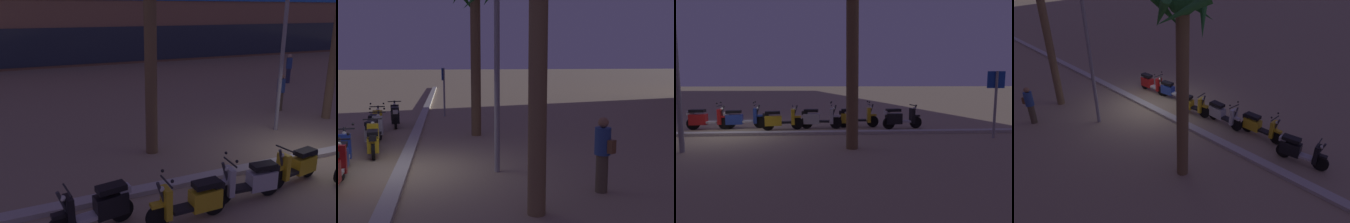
% 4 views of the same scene
% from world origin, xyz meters
% --- Properties ---
extents(ground_plane, '(200.00, 200.00, 0.00)m').
position_xyz_m(ground_plane, '(0.00, 0.00, 0.00)').
color(ground_plane, '#9E896B').
extents(curb_strip, '(60.00, 0.36, 0.12)m').
position_xyz_m(curb_strip, '(0.00, 0.12, 0.06)').
color(curb_strip, '#BCB7AD').
rests_on(curb_strip, ground).
extents(scooter_black_far_back, '(1.77, 0.61, 1.04)m').
position_xyz_m(scooter_black_far_back, '(-6.92, -0.87, 0.47)').
color(scooter_black_far_back, black).
rests_on(scooter_black_far_back, ground).
extents(scooter_yellow_mid_front, '(1.82, 0.56, 1.17)m').
position_xyz_m(scooter_yellow_mid_front, '(-5.05, -1.36, 0.45)').
color(scooter_yellow_mid_front, black).
rests_on(scooter_yellow_mid_front, ground).
extents(scooter_silver_last_in_row, '(1.79, 0.56, 1.17)m').
position_xyz_m(scooter_silver_last_in_row, '(-3.41, -1.14, 0.46)').
color(scooter_silver_last_in_row, black).
rests_on(scooter_silver_last_in_row, ground).
extents(scooter_yellow_mid_rear, '(1.72, 0.62, 1.04)m').
position_xyz_m(scooter_yellow_mid_rear, '(-1.82, -0.88, 0.44)').
color(scooter_yellow_mid_rear, black).
rests_on(scooter_yellow_mid_rear, ground).
extents(scooter_blue_lead_nearest, '(1.79, 0.60, 1.17)m').
position_xyz_m(scooter_blue_lead_nearest, '(-0.09, -1.34, 0.44)').
color(scooter_blue_lead_nearest, black).
rests_on(scooter_blue_lead_nearest, ground).
extents(scooter_red_gap_after_mid, '(1.80, 0.56, 1.17)m').
position_xyz_m(scooter_red_gap_after_mid, '(1.35, -1.17, 0.46)').
color(scooter_red_gap_after_mid, black).
rests_on(scooter_red_gap_after_mid, ground).
extents(crossing_sign, '(0.60, 0.16, 2.40)m').
position_xyz_m(crossing_sign, '(-9.84, 1.14, 1.50)').
color(crossing_sign, '#939399').
rests_on(crossing_sign, ground).
extents(palm_tree_mid_walkway, '(1.94, 1.98, 5.80)m').
position_xyz_m(palm_tree_mid_walkway, '(-4.57, 2.36, 4.22)').
color(palm_tree_mid_walkway, brown).
rests_on(palm_tree_mid_walkway, ground).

